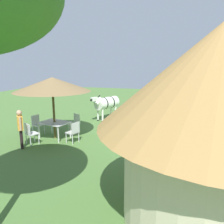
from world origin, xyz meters
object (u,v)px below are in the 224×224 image
object	(u,v)px
patio_chair_east_end	(75,122)
standing_watcher	(203,104)
patio_chair_near_hut	(74,131)
zebra_by_umbrella	(106,103)
striped_lounge_chair	(151,120)
thatched_hut	(220,113)
patio_chair_west_end	(37,123)
guest_beside_umbrella	(20,126)
patio_dining_table	(55,124)
zebra_nearest_camera	(191,113)
shade_umbrella	(52,84)
patio_chair_near_lawn	(30,132)

from	to	relation	value
patio_chair_east_end	standing_watcher	bearing A→B (deg)	-119.17
patio_chair_near_hut	zebra_by_umbrella	bearing A→B (deg)	16.46
zebra_by_umbrella	striped_lounge_chair	bearing A→B (deg)	-161.24
thatched_hut	patio_chair_near_hut	distance (m)	6.25
zebra_by_umbrella	patio_chair_west_end	bearing A→B (deg)	83.05
patio_chair_near_hut	standing_watcher	xyz separation A→B (m)	(-5.47, -5.51, 0.46)
standing_watcher	striped_lounge_chair	bearing A→B (deg)	100.50
thatched_hut	guest_beside_umbrella	world-z (taller)	thatched_hut
patio_chair_west_end	striped_lounge_chair	xyz separation A→B (m)	(-4.98, -3.19, -0.26)
patio_dining_table	zebra_by_umbrella	size ratio (longest dim) A/B	0.71
guest_beside_umbrella	thatched_hut	bearing A→B (deg)	29.30
striped_lounge_chair	zebra_nearest_camera	xyz separation A→B (m)	(-1.93, 1.09, 0.73)
shade_umbrella	patio_dining_table	distance (m)	1.75
patio_dining_table	patio_chair_near_lawn	world-z (taller)	patio_chair_near_lawn
patio_chair_near_hut	standing_watcher	world-z (taller)	standing_watcher
patio_chair_near_lawn	standing_watcher	xyz separation A→B (m)	(-7.12, -6.17, 0.46)
thatched_hut	patio_chair_near_hut	world-z (taller)	thatched_hut
standing_watcher	zebra_by_umbrella	bearing A→B (deg)	82.59
patio_chair_east_end	patio_chair_near_hut	bearing A→B (deg)	139.42
patio_dining_table	patio_chair_west_end	distance (m)	1.16
patio_chair_near_lawn	patio_chair_near_hut	xyz separation A→B (m)	(-1.64, -0.66, 0.00)
patio_dining_table	patio_chair_near_hut	size ratio (longest dim) A/B	1.55
thatched_hut	standing_watcher	world-z (taller)	thatched_hut
thatched_hut	guest_beside_umbrella	distance (m)	7.14
patio_chair_west_end	zebra_nearest_camera	world-z (taller)	zebra_nearest_camera
patio_dining_table	standing_watcher	xyz separation A→B (m)	(-6.57, -5.16, 0.33)
guest_beside_umbrella	standing_watcher	bearing A→B (deg)	91.42
standing_watcher	zebra_by_umbrella	size ratio (longest dim) A/B	0.83
patio_chair_west_end	guest_beside_umbrella	xyz separation A→B (m)	(-0.49, 1.77, 0.40)
patio_dining_table	patio_chair_east_end	bearing A→B (deg)	-116.54
striped_lounge_chair	patio_chair_near_lawn	bearing A→B (deg)	154.58
thatched_hut	striped_lounge_chair	world-z (taller)	thatched_hut
patio_chair_west_end	standing_watcher	world-z (taller)	standing_watcher
thatched_hut	zebra_by_umbrella	size ratio (longest dim) A/B	2.48
guest_beside_umbrella	zebra_nearest_camera	size ratio (longest dim) A/B	0.81
zebra_by_umbrella	zebra_nearest_camera	bearing A→B (deg)	-171.24
patio_chair_near_hut	patio_dining_table	bearing A→B (deg)	90.00
guest_beside_umbrella	zebra_by_umbrella	distance (m)	5.61
patio_chair_east_end	zebra_by_umbrella	world-z (taller)	zebra_by_umbrella
guest_beside_umbrella	patio_chair_east_end	bearing A→B (deg)	114.33
patio_chair_near_lawn	zebra_by_umbrella	world-z (taller)	zebra_by_umbrella
shade_umbrella	zebra_by_umbrella	bearing A→B (deg)	-107.16
shade_umbrella	zebra_nearest_camera	size ratio (longest dim) A/B	1.72
patio_chair_near_lawn	zebra_nearest_camera	xyz separation A→B (m)	(-6.35, -3.41, 0.47)
zebra_by_umbrella	shade_umbrella	bearing A→B (deg)	98.88
guest_beside_umbrella	zebra_by_umbrella	size ratio (longest dim) A/B	0.78
patio_chair_near_lawn	guest_beside_umbrella	distance (m)	0.61
shade_umbrella	patio_chair_west_end	world-z (taller)	shade_umbrella
shade_umbrella	striped_lounge_chair	size ratio (longest dim) A/B	3.57
patio_dining_table	standing_watcher	world-z (taller)	standing_watcher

